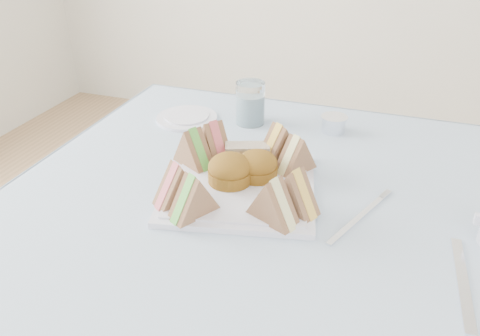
% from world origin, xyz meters
% --- Properties ---
extents(table, '(0.90, 0.90, 0.74)m').
position_xyz_m(table, '(0.00, 0.00, 0.37)').
color(table, brown).
rests_on(table, floor).
extents(tablecloth, '(1.02, 1.02, 0.01)m').
position_xyz_m(tablecloth, '(0.00, 0.00, 0.74)').
color(tablecloth, '#A0B7CF').
rests_on(tablecloth, table).
extents(serving_plate, '(0.35, 0.35, 0.01)m').
position_xyz_m(serving_plate, '(-0.05, 0.02, 0.75)').
color(serving_plate, silver).
rests_on(serving_plate, tablecloth).
extents(sandwich_fl_a, '(0.09, 0.10, 0.08)m').
position_xyz_m(sandwich_fl_a, '(-0.14, -0.07, 0.80)').
color(sandwich_fl_a, '#996845').
rests_on(sandwich_fl_a, serving_plate).
extents(sandwich_fl_b, '(0.08, 0.10, 0.08)m').
position_xyz_m(sandwich_fl_b, '(-0.10, -0.10, 0.80)').
color(sandwich_fl_b, '#996845').
rests_on(sandwich_fl_b, serving_plate).
extents(sandwich_fr_a, '(0.10, 0.08, 0.08)m').
position_xyz_m(sandwich_fr_a, '(0.07, -0.03, 0.80)').
color(sandwich_fr_a, '#996845').
rests_on(sandwich_fr_a, serving_plate).
extents(sandwich_fr_b, '(0.10, 0.08, 0.08)m').
position_xyz_m(sandwich_fr_b, '(0.04, -0.07, 0.80)').
color(sandwich_fr_b, '#996845').
rests_on(sandwich_fr_b, serving_plate).
extents(sandwich_bl_a, '(0.11, 0.09, 0.08)m').
position_xyz_m(sandwich_bl_a, '(-0.17, 0.07, 0.80)').
color(sandwich_bl_a, '#996845').
rests_on(sandwich_bl_a, serving_plate).
extents(sandwich_bl_b, '(0.10, 0.10, 0.09)m').
position_xyz_m(sandwich_bl_b, '(-0.14, 0.11, 0.80)').
color(sandwich_bl_b, '#996845').
rests_on(sandwich_bl_b, serving_plate).
extents(sandwich_br_a, '(0.08, 0.10, 0.08)m').
position_xyz_m(sandwich_br_a, '(0.04, 0.11, 0.80)').
color(sandwich_br_a, '#996845').
rests_on(sandwich_br_a, serving_plate).
extents(sandwich_br_b, '(0.10, 0.11, 0.09)m').
position_xyz_m(sandwich_br_b, '(-0.01, 0.14, 0.80)').
color(sandwich_br_b, '#996845').
rests_on(sandwich_br_b, serving_plate).
extents(scone_left, '(0.11, 0.11, 0.06)m').
position_xyz_m(scone_left, '(-0.07, 0.02, 0.79)').
color(scone_left, olive).
rests_on(scone_left, serving_plate).
extents(scone_right, '(0.11, 0.11, 0.06)m').
position_xyz_m(scone_right, '(-0.03, 0.06, 0.79)').
color(scone_right, olive).
rests_on(scone_right, serving_plate).
extents(pastry_slice, '(0.10, 0.07, 0.04)m').
position_xyz_m(pastry_slice, '(-0.07, 0.11, 0.78)').
color(pastry_slice, '#E3B47E').
rests_on(pastry_slice, serving_plate).
extents(side_plate, '(0.16, 0.16, 0.01)m').
position_xyz_m(side_plate, '(-0.30, 0.30, 0.75)').
color(side_plate, silver).
rests_on(side_plate, tablecloth).
extents(water_glass, '(0.09, 0.09, 0.11)m').
position_xyz_m(water_glass, '(-0.13, 0.33, 0.80)').
color(water_glass, white).
rests_on(water_glass, tablecloth).
extents(tea_strainer, '(0.07, 0.07, 0.04)m').
position_xyz_m(tea_strainer, '(0.08, 0.35, 0.76)').
color(tea_strainer, silver).
rests_on(tea_strainer, tablecloth).
extents(knife, '(0.03, 0.21, 0.00)m').
position_xyz_m(knife, '(0.35, -0.12, 0.75)').
color(knife, silver).
rests_on(knife, tablecloth).
extents(fork, '(0.08, 0.18, 0.00)m').
position_xyz_m(fork, '(0.18, -0.01, 0.75)').
color(fork, silver).
rests_on(fork, tablecloth).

